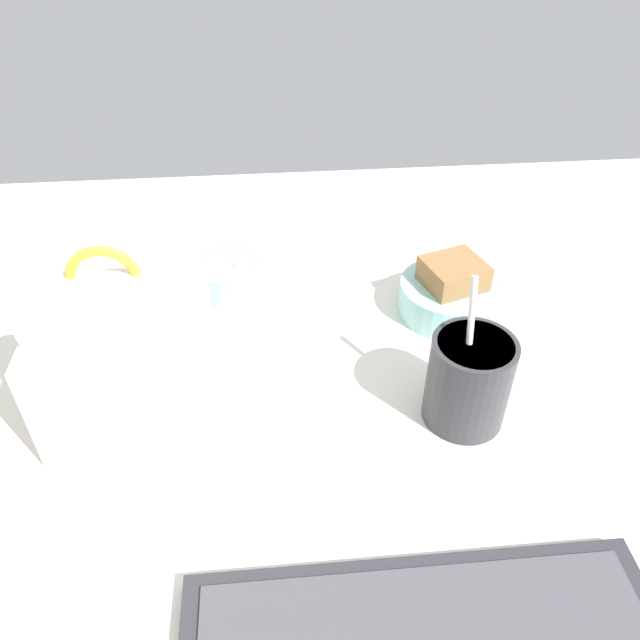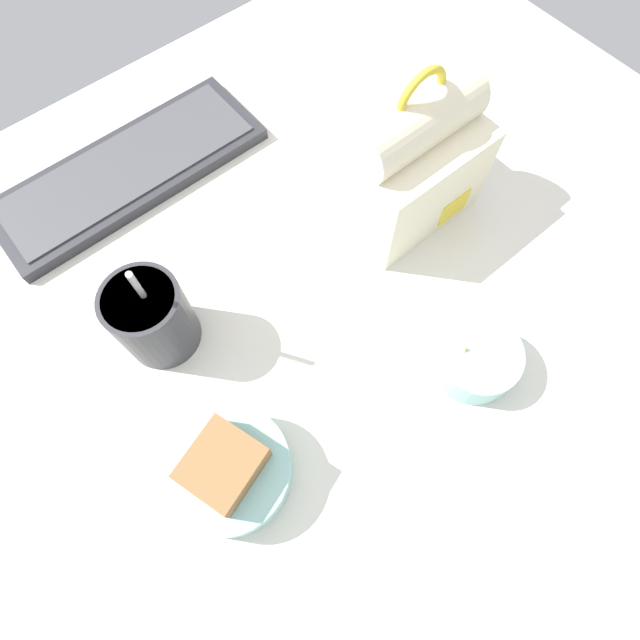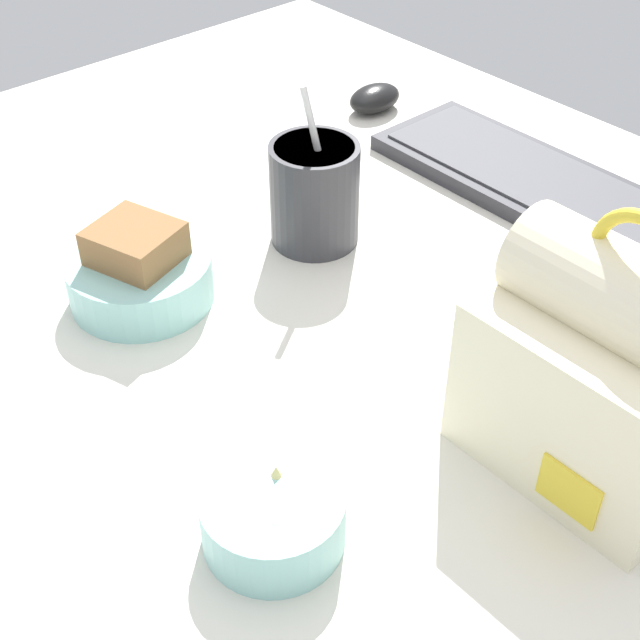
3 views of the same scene
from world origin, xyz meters
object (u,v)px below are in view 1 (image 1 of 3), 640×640
(lunch_bag, at_px, (125,356))
(soup_cup, at_px, (469,379))
(bento_bowl_snacks, at_px, (228,274))
(bento_bowl_sandwich, at_px, (450,294))

(lunch_bag, xyz_separation_m, soup_cup, (-0.37, 0.04, -0.03))
(lunch_bag, bearing_deg, bento_bowl_snacks, -112.56)
(bento_bowl_sandwich, bearing_deg, bento_bowl_snacks, -15.19)
(soup_cup, distance_m, bento_bowl_snacks, 0.39)
(lunch_bag, bearing_deg, bento_bowl_sandwich, -158.93)
(lunch_bag, distance_m, bento_bowl_snacks, 0.26)
(lunch_bag, xyz_separation_m, bento_bowl_sandwich, (-0.40, -0.15, -0.06))
(soup_cup, xyz_separation_m, bento_bowl_snacks, (0.27, -0.27, -0.03))
(lunch_bag, xyz_separation_m, bento_bowl_snacks, (-0.10, -0.24, -0.06))
(lunch_bag, relative_size, bento_bowl_sandwich, 1.63)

